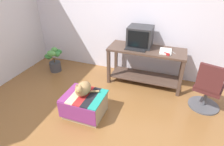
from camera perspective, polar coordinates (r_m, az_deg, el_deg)
ground_plane at (r=3.01m, az=-5.42°, el=-16.94°), size 14.00×14.00×0.00m
back_wall at (r=4.10m, az=6.28°, el=17.16°), size 8.00×0.10×2.60m
desk at (r=3.85m, az=10.18°, el=3.82°), size 1.50×0.57×0.78m
tv_monitor at (r=3.80m, az=8.54°, el=10.82°), size 0.47×0.43×0.40m
keyboard at (r=3.66m, az=7.09°, el=7.15°), size 0.40×0.16×0.02m
book at (r=3.67m, az=15.94°, el=6.34°), size 0.23×0.30×0.03m
ottoman_with_blanket at (r=3.18m, az=-8.30°, el=-9.47°), size 0.65×0.56×0.38m
cat at (r=3.01m, az=-8.83°, el=-4.77°), size 0.34×0.35×0.27m
potted_plant at (r=4.57m, az=-17.10°, el=3.75°), size 0.39×0.38×0.57m
office_chair at (r=3.53m, az=27.03°, el=-4.53°), size 0.53×0.53×0.89m
stapler at (r=3.55m, az=16.28°, el=5.56°), size 0.12×0.07×0.04m
pen at (r=3.69m, az=18.14°, el=5.91°), size 0.10×0.11×0.01m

